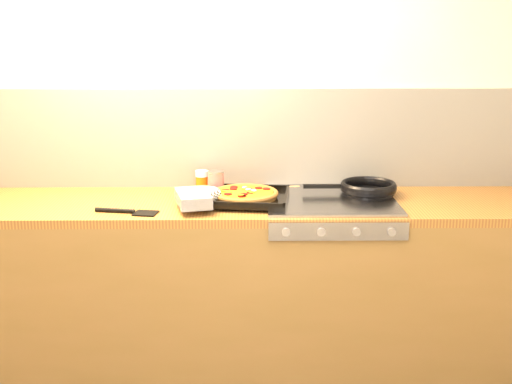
{
  "coord_description": "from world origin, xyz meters",
  "views": [
    {
      "loc": [
        0.07,
        -1.81,
        1.7
      ],
      "look_at": [
        0.1,
        1.08,
        0.95
      ],
      "focal_mm": 45.0,
      "sensor_mm": 36.0,
      "label": 1
    }
  ],
  "objects_px": {
    "tomato_can": "(216,183)",
    "frying_pan": "(367,188)",
    "pizza_on_tray": "(231,195)",
    "juice_glass": "(202,181)"
  },
  "relations": [
    {
      "from": "frying_pan",
      "to": "tomato_can",
      "type": "relative_size",
      "value": 3.96
    },
    {
      "from": "pizza_on_tray",
      "to": "juice_glass",
      "type": "xyz_separation_m",
      "value": [
        -0.15,
        0.23,
        0.01
      ]
    },
    {
      "from": "pizza_on_tray",
      "to": "tomato_can",
      "type": "distance_m",
      "value": 0.2
    },
    {
      "from": "pizza_on_tray",
      "to": "tomato_can",
      "type": "xyz_separation_m",
      "value": [
        -0.08,
        0.19,
        0.01
      ]
    },
    {
      "from": "frying_pan",
      "to": "pizza_on_tray",
      "type": "bearing_deg",
      "value": -167.55
    },
    {
      "from": "tomato_can",
      "to": "frying_pan",
      "type": "bearing_deg",
      "value": -3.43
    },
    {
      "from": "juice_glass",
      "to": "frying_pan",
      "type": "bearing_deg",
      "value": -5.89
    },
    {
      "from": "tomato_can",
      "to": "juice_glass",
      "type": "height_order",
      "value": "tomato_can"
    },
    {
      "from": "tomato_can",
      "to": "pizza_on_tray",
      "type": "bearing_deg",
      "value": -67.15
    },
    {
      "from": "frying_pan",
      "to": "juice_glass",
      "type": "distance_m",
      "value": 0.81
    }
  ]
}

